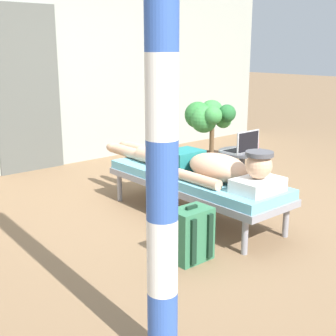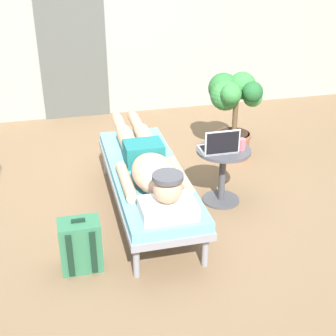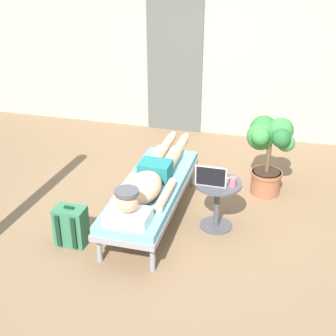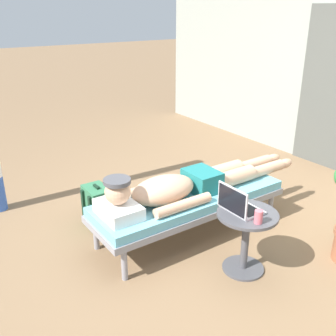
{
  "view_description": "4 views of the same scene",
  "coord_description": "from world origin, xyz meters",
  "px_view_note": "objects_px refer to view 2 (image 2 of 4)",
  "views": [
    {
      "loc": [
        -3.02,
        -3.05,
        1.54
      ],
      "look_at": [
        -0.43,
        -0.01,
        0.48
      ],
      "focal_mm": 49.31,
      "sensor_mm": 36.0,
      "label": 1
    },
    {
      "loc": [
        -0.92,
        -3.71,
        2.3
      ],
      "look_at": [
        -0.07,
        -0.3,
        0.51
      ],
      "focal_mm": 51.5,
      "sensor_mm": 36.0,
      "label": 2
    },
    {
      "loc": [
        1.07,
        -4.19,
        2.75
      ],
      "look_at": [
        -0.09,
        0.07,
        0.53
      ],
      "focal_mm": 49.61,
      "sensor_mm": 36.0,
      "label": 3
    },
    {
      "loc": [
        2.33,
        -2.12,
        2.0
      ],
      "look_at": [
        -0.45,
        -0.2,
        0.61
      ],
      "focal_mm": 41.84,
      "sensor_mm": 36.0,
      "label": 4
    }
  ],
  "objects_px": {
    "person_reclining": "(148,162)",
    "laptop": "(220,146)",
    "drink_glass": "(242,144)",
    "lounge_chair": "(147,178)",
    "backpack": "(81,245)",
    "side_table": "(223,166)",
    "potted_plant": "(233,105)"
  },
  "relations": [
    {
      "from": "person_reclining",
      "to": "laptop",
      "type": "relative_size",
      "value": 7.0
    },
    {
      "from": "laptop",
      "to": "drink_glass",
      "type": "height_order",
      "value": "laptop"
    },
    {
      "from": "lounge_chair",
      "to": "backpack",
      "type": "bearing_deg",
      "value": -135.17
    },
    {
      "from": "person_reclining",
      "to": "laptop",
      "type": "bearing_deg",
      "value": 3.42
    },
    {
      "from": "laptop",
      "to": "drink_glass",
      "type": "relative_size",
      "value": 3.03
    },
    {
      "from": "lounge_chair",
      "to": "person_reclining",
      "type": "bearing_deg",
      "value": -90.0
    },
    {
      "from": "drink_glass",
      "to": "side_table",
      "type": "bearing_deg",
      "value": 163.03
    },
    {
      "from": "lounge_chair",
      "to": "laptop",
      "type": "distance_m",
      "value": 0.68
    },
    {
      "from": "person_reclining",
      "to": "laptop",
      "type": "xyz_separation_m",
      "value": [
        0.63,
        0.04,
        0.06
      ]
    },
    {
      "from": "drink_glass",
      "to": "potted_plant",
      "type": "height_order",
      "value": "potted_plant"
    },
    {
      "from": "laptop",
      "to": "side_table",
      "type": "bearing_deg",
      "value": 40.52
    },
    {
      "from": "person_reclining",
      "to": "side_table",
      "type": "xyz_separation_m",
      "value": [
        0.69,
        0.09,
        -0.16
      ]
    },
    {
      "from": "side_table",
      "to": "laptop",
      "type": "bearing_deg",
      "value": -139.48
    },
    {
      "from": "lounge_chair",
      "to": "backpack",
      "type": "height_order",
      "value": "backpack"
    },
    {
      "from": "lounge_chair",
      "to": "drink_glass",
      "type": "xyz_separation_m",
      "value": [
        0.84,
        -0.01,
        0.23
      ]
    },
    {
      "from": "laptop",
      "to": "potted_plant",
      "type": "xyz_separation_m",
      "value": [
        0.48,
        0.95,
        0.01
      ]
    },
    {
      "from": "lounge_chair",
      "to": "side_table",
      "type": "xyz_separation_m",
      "value": [
        0.69,
        0.03,
        0.01
      ]
    },
    {
      "from": "side_table",
      "to": "backpack",
      "type": "bearing_deg",
      "value": -153.48
    },
    {
      "from": "lounge_chair",
      "to": "potted_plant",
      "type": "relative_size",
      "value": 2.04
    },
    {
      "from": "side_table",
      "to": "laptop",
      "type": "distance_m",
      "value": 0.24
    },
    {
      "from": "person_reclining",
      "to": "potted_plant",
      "type": "relative_size",
      "value": 2.38
    },
    {
      "from": "drink_glass",
      "to": "potted_plant",
      "type": "xyz_separation_m",
      "value": [
        0.27,
        0.94,
        0.02
      ]
    },
    {
      "from": "person_reclining",
      "to": "potted_plant",
      "type": "distance_m",
      "value": 1.49
    },
    {
      "from": "laptop",
      "to": "backpack",
      "type": "relative_size",
      "value": 0.73
    },
    {
      "from": "lounge_chair",
      "to": "person_reclining",
      "type": "relative_size",
      "value": 0.86
    },
    {
      "from": "lounge_chair",
      "to": "side_table",
      "type": "bearing_deg",
      "value": 2.71
    },
    {
      "from": "person_reclining",
      "to": "side_table",
      "type": "bearing_deg",
      "value": 7.31
    },
    {
      "from": "side_table",
      "to": "potted_plant",
      "type": "relative_size",
      "value": 0.57
    },
    {
      "from": "potted_plant",
      "to": "backpack",
      "type": "bearing_deg",
      "value": -138.35
    },
    {
      "from": "potted_plant",
      "to": "drink_glass",
      "type": "bearing_deg",
      "value": -106.21
    },
    {
      "from": "person_reclining",
      "to": "drink_glass",
      "type": "distance_m",
      "value": 0.85
    },
    {
      "from": "lounge_chair",
      "to": "laptop",
      "type": "relative_size",
      "value": 6.01
    }
  ]
}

